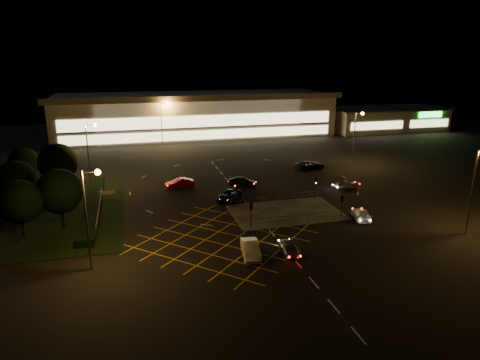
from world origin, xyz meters
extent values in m
plane|color=black|center=(0.00, 0.00, 0.00)|extent=(180.00, 180.00, 0.00)
cube|color=#4C4944|center=(2.00, -2.00, 0.06)|extent=(14.00, 9.00, 0.12)
cube|color=black|center=(-28.00, 6.00, 0.04)|extent=(18.00, 30.00, 0.08)
cube|color=black|center=(-23.00, 6.00, 0.50)|extent=(2.00, 26.00, 1.00)
cube|color=beige|center=(0.00, 62.00, 5.00)|extent=(70.00, 25.00, 10.00)
cube|color=slate|center=(0.00, 62.00, 10.20)|extent=(72.00, 26.50, 0.60)
cube|color=#FFEAA5|center=(0.00, 49.45, 5.00)|extent=(66.00, 0.20, 3.00)
cube|color=#FFEAA5|center=(0.00, 49.45, 1.80)|extent=(66.00, 0.20, 2.20)
cube|color=beige|center=(46.00, 54.00, 3.00)|extent=(18.00, 14.00, 6.00)
cube|color=slate|center=(46.00, 54.00, 6.15)|extent=(18.80, 14.80, 0.40)
cube|color=#FFEAA5|center=(46.00, 46.95, 2.60)|extent=(15.30, 0.20, 2.00)
cube|color=beige|center=(62.00, 54.00, 3.00)|extent=(14.00, 14.00, 6.00)
cube|color=slate|center=(62.00, 54.00, 6.15)|extent=(14.80, 14.80, 0.40)
cube|color=#FFEAA5|center=(62.00, 46.95, 2.60)|extent=(11.90, 0.20, 2.00)
cube|color=#19E533|center=(62.00, 46.85, 5.00)|extent=(7.00, 0.30, 1.40)
cylinder|color=slate|center=(-22.00, -12.00, 5.00)|extent=(0.20, 0.20, 10.00)
cylinder|color=slate|center=(-21.30, -12.00, 9.80)|extent=(1.40, 0.12, 0.12)
sphere|color=orange|center=(-20.60, -12.00, 9.75)|extent=(0.56, 0.56, 0.56)
cylinder|color=slate|center=(20.00, -14.00, 5.00)|extent=(0.20, 0.20, 10.00)
cylinder|color=slate|center=(-24.00, 18.00, 5.00)|extent=(0.20, 0.20, 10.00)
cylinder|color=slate|center=(-23.30, 18.00, 9.80)|extent=(1.40, 0.12, 0.12)
sphere|color=orange|center=(-22.60, 18.00, 9.75)|extent=(0.56, 0.56, 0.56)
cylinder|color=slate|center=(24.00, 20.00, 5.00)|extent=(0.20, 0.20, 10.00)
cylinder|color=slate|center=(24.70, 20.00, 9.80)|extent=(1.40, 0.12, 0.12)
sphere|color=orange|center=(25.40, 20.00, 9.75)|extent=(0.56, 0.56, 0.56)
cylinder|color=slate|center=(-10.00, 48.00, 5.00)|extent=(0.20, 0.20, 10.00)
cylinder|color=slate|center=(-9.30, 48.00, 9.80)|extent=(1.40, 0.12, 0.12)
sphere|color=orange|center=(-8.60, 48.00, 9.75)|extent=(0.56, 0.56, 0.56)
cylinder|color=slate|center=(30.00, 50.00, 5.00)|extent=(0.20, 0.20, 10.00)
cylinder|color=slate|center=(30.70, 50.00, 9.80)|extent=(1.40, 0.12, 0.12)
sphere|color=orange|center=(31.40, 50.00, 9.75)|extent=(0.56, 0.56, 0.56)
cylinder|color=black|center=(-4.00, -6.00, 1.62)|extent=(0.10, 0.10, 3.00)
cube|color=black|center=(-4.00, -6.00, 2.82)|extent=(0.28, 0.18, 0.90)
sphere|color=#19FF33|center=(-4.00, -5.87, 2.82)|extent=(0.16, 0.16, 0.16)
cylinder|color=black|center=(8.00, -6.00, 1.62)|extent=(0.10, 0.10, 3.00)
cube|color=black|center=(8.00, -6.00, 2.82)|extent=(0.28, 0.18, 0.90)
sphere|color=#19FF33|center=(8.00, -5.87, 2.82)|extent=(0.16, 0.16, 0.16)
cylinder|color=black|center=(-4.00, 2.00, 1.62)|extent=(0.10, 0.10, 3.00)
cube|color=black|center=(-4.00, 2.00, 2.82)|extent=(0.28, 0.18, 0.90)
sphere|color=#FF0C0C|center=(-4.00, 1.87, 2.82)|extent=(0.16, 0.16, 0.16)
cylinder|color=black|center=(8.00, 2.00, 1.62)|extent=(0.10, 0.10, 3.00)
cube|color=black|center=(8.00, 2.00, 2.82)|extent=(0.28, 0.18, 0.90)
sphere|color=#19FF33|center=(8.00, 1.87, 2.82)|extent=(0.16, 0.16, 0.16)
cylinder|color=black|center=(-30.00, -2.00, 1.26)|extent=(0.36, 0.36, 2.52)
sphere|color=black|center=(-30.00, -2.00, 4.34)|extent=(5.04, 5.04, 5.04)
cylinder|color=black|center=(-32.00, 6.00, 1.35)|extent=(0.36, 0.36, 2.70)
sphere|color=black|center=(-32.00, 6.00, 4.65)|extent=(5.40, 5.40, 5.40)
cylinder|color=black|center=(-28.00, 14.00, 1.44)|extent=(0.36, 0.36, 2.88)
sphere|color=black|center=(-28.00, 14.00, 4.96)|extent=(5.76, 5.76, 5.76)
cylinder|color=black|center=(-34.00, 20.00, 1.17)|extent=(0.36, 0.36, 2.34)
sphere|color=black|center=(-34.00, 20.00, 4.03)|extent=(4.68, 4.68, 4.68)
cylinder|color=black|center=(-26.00, 0.00, 1.35)|extent=(0.36, 0.36, 2.70)
sphere|color=black|center=(-26.00, 0.00, 4.65)|extent=(5.40, 5.40, 5.40)
imported|color=#B5B7BD|center=(-2.04, -13.75, 0.67)|extent=(1.98, 4.09, 1.35)
imported|color=white|center=(-6.14, -13.21, 0.78)|extent=(2.30, 4.94, 1.57)
imported|color=#0C0C48|center=(-4.14, 5.00, 0.71)|extent=(4.81, 5.56, 1.42)
imported|color=black|center=(-0.34, 11.57, 0.68)|extent=(4.95, 4.08, 1.35)
imported|color=#B9BBC0|center=(15.11, 5.89, 0.67)|extent=(4.08, 2.04, 1.34)
imported|color=maroon|center=(-10.25, 13.04, 0.74)|extent=(4.67, 2.14, 1.48)
imported|color=black|center=(14.47, 18.48, 0.78)|extent=(6.03, 3.59, 1.57)
imported|color=white|center=(10.49, -6.66, 0.66)|extent=(3.04, 4.90, 1.32)
camera|label=1|loc=(-17.55, -52.31, 20.02)|focal=32.00mm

